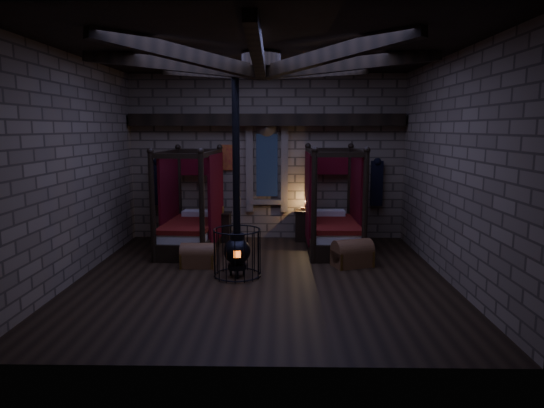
{
  "coord_description": "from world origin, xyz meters",
  "views": [
    {
      "loc": [
        0.36,
        -8.96,
        2.85
      ],
      "look_at": [
        0.18,
        0.6,
        1.34
      ],
      "focal_mm": 32.0,
      "sensor_mm": 36.0,
      "label": 1
    }
  ],
  "objects_px": {
    "trunk_right": "(352,254)",
    "stove": "(237,247)",
    "bed_right": "(333,225)",
    "bed_left": "(191,226)",
    "trunk_left": "(198,256)"
  },
  "relations": [
    {
      "from": "bed_left",
      "to": "bed_right",
      "type": "height_order",
      "value": "bed_right"
    },
    {
      "from": "bed_left",
      "to": "bed_right",
      "type": "bearing_deg",
      "value": 4.46
    },
    {
      "from": "trunk_left",
      "to": "trunk_right",
      "type": "xyz_separation_m",
      "value": [
        3.2,
        0.1,
        0.03
      ]
    },
    {
      "from": "trunk_right",
      "to": "stove",
      "type": "relative_size",
      "value": 0.22
    },
    {
      "from": "trunk_right",
      "to": "bed_right",
      "type": "bearing_deg",
      "value": 81.35
    },
    {
      "from": "trunk_left",
      "to": "trunk_right",
      "type": "relative_size",
      "value": 0.77
    },
    {
      "from": "trunk_left",
      "to": "stove",
      "type": "distance_m",
      "value": 1.15
    },
    {
      "from": "bed_right",
      "to": "trunk_right",
      "type": "xyz_separation_m",
      "value": [
        0.27,
        -1.38,
        -0.33
      ]
    },
    {
      "from": "trunk_left",
      "to": "stove",
      "type": "bearing_deg",
      "value": -36.84
    },
    {
      "from": "bed_left",
      "to": "stove",
      "type": "bearing_deg",
      "value": -55.13
    },
    {
      "from": "bed_left",
      "to": "trunk_right",
      "type": "distance_m",
      "value": 3.85
    },
    {
      "from": "bed_left",
      "to": "trunk_right",
      "type": "xyz_separation_m",
      "value": [
        3.6,
        -1.33,
        -0.32
      ]
    },
    {
      "from": "bed_right",
      "to": "stove",
      "type": "xyz_separation_m",
      "value": [
        -2.06,
        -2.14,
        0.0
      ]
    },
    {
      "from": "bed_left",
      "to": "trunk_right",
      "type": "relative_size",
      "value": 2.56
    },
    {
      "from": "trunk_right",
      "to": "stove",
      "type": "bearing_deg",
      "value": 178.33
    }
  ]
}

